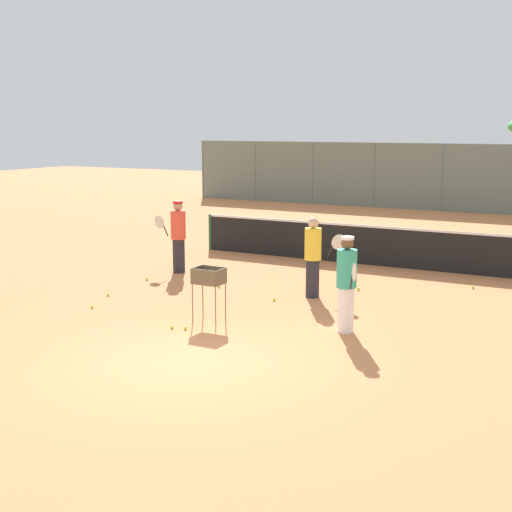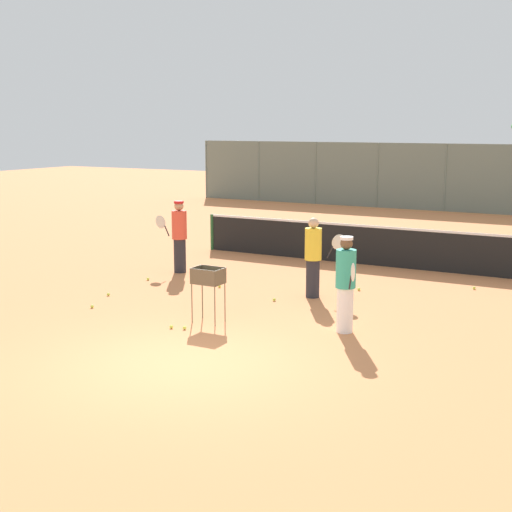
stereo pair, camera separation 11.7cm
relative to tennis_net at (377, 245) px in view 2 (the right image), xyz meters
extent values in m
plane|color=#D37F4C|center=(0.00, -8.99, -0.56)|extent=(80.00, 80.00, 0.00)
cylinder|color=#26592D|center=(-5.17, 0.00, -0.02)|extent=(0.10, 0.10, 1.07)
cube|color=black|center=(0.00, 0.00, -0.05)|extent=(10.34, 0.01, 1.01)
cube|color=white|center=(0.00, 0.00, 0.48)|extent=(10.34, 0.02, 0.06)
cylinder|color=slate|center=(-13.72, 13.00, 0.89)|extent=(0.08, 0.08, 2.90)
cylinder|color=slate|center=(-10.67, 13.00, 0.89)|extent=(0.08, 0.08, 2.90)
cylinder|color=slate|center=(-7.62, 13.00, 0.89)|extent=(0.08, 0.08, 2.90)
cylinder|color=slate|center=(-4.57, 13.00, 0.89)|extent=(0.08, 0.08, 2.90)
cylinder|color=slate|center=(-1.52, 13.00, 0.89)|extent=(0.08, 0.08, 2.90)
cube|color=slate|center=(0.00, 13.00, 0.89)|extent=(27.44, 0.01, 2.90)
cylinder|color=white|center=(1.55, -6.17, -0.15)|extent=(0.29, 0.29, 0.83)
cylinder|color=teal|center=(1.55, -6.17, 0.61)|extent=(0.36, 0.36, 0.69)
sphere|color=brown|center=(1.55, -6.17, 1.07)|extent=(0.22, 0.22, 0.22)
cylinder|color=white|center=(1.55, -6.17, 1.16)|extent=(0.23, 0.23, 0.06)
cylinder|color=black|center=(1.76, -6.47, 0.44)|extent=(0.11, 0.14, 0.27)
ellipsoid|color=silver|center=(1.86, -6.62, 0.66)|extent=(0.25, 0.34, 0.43)
cylinder|color=#26262D|center=(-4.10, -3.22, -0.13)|extent=(0.30, 0.30, 0.86)
cylinder|color=#E54C38|center=(-4.10, -3.22, 0.66)|extent=(0.38, 0.38, 0.72)
sphere|color=tan|center=(-4.10, -3.22, 1.13)|extent=(0.23, 0.23, 0.23)
cylinder|color=red|center=(-4.10, -3.22, 1.23)|extent=(0.24, 0.24, 0.06)
cylinder|color=black|center=(-4.47, -3.25, 0.48)|extent=(0.15, 0.04, 0.27)
ellipsoid|color=silver|center=(-4.65, -3.26, 0.70)|extent=(0.40, 0.06, 0.43)
cylinder|color=#26262D|center=(-0.05, -4.03, -0.15)|extent=(0.29, 0.29, 0.83)
cylinder|color=yellow|center=(-0.05, -4.03, 0.61)|extent=(0.36, 0.36, 0.69)
sphere|color=#DBB28C|center=(-0.05, -4.03, 1.07)|extent=(0.22, 0.22, 0.22)
cylinder|color=black|center=(0.27, -3.87, 0.44)|extent=(0.14, 0.09, 0.27)
ellipsoid|color=silver|center=(0.43, -3.78, 0.66)|extent=(0.37, 0.21, 0.43)
cylinder|color=brown|center=(-1.22, -6.97, -0.18)|extent=(0.02, 0.02, 0.75)
cylinder|color=brown|center=(-0.71, -6.97, -0.18)|extent=(0.02, 0.02, 0.75)
cylinder|color=brown|center=(-1.22, -6.61, -0.18)|extent=(0.02, 0.02, 0.75)
cylinder|color=brown|center=(-0.71, -6.61, -0.18)|extent=(0.02, 0.02, 0.75)
cube|color=brown|center=(-0.97, -6.79, 0.20)|extent=(0.55, 0.40, 0.01)
cube|color=brown|center=(-0.97, -6.99, 0.34)|extent=(0.55, 0.01, 0.30)
cube|color=brown|center=(-0.97, -6.59, 0.34)|extent=(0.55, 0.01, 0.30)
cube|color=brown|center=(-1.24, -6.79, 0.34)|extent=(0.01, 0.40, 0.30)
cube|color=brown|center=(-0.69, -6.79, 0.34)|extent=(0.01, 0.40, 0.30)
sphere|color=#D1E54C|center=(-0.80, -6.70, 0.29)|extent=(0.07, 0.07, 0.07)
sphere|color=#D1E54C|center=(-0.91, -6.82, 0.29)|extent=(0.07, 0.07, 0.07)
sphere|color=#D1E54C|center=(-1.12, -6.77, 0.29)|extent=(0.07, 0.07, 0.07)
sphere|color=#D1E54C|center=(-0.85, -6.80, 0.29)|extent=(0.07, 0.07, 0.07)
sphere|color=#D1E54C|center=(-0.99, -6.75, 0.24)|extent=(0.07, 0.07, 0.07)
sphere|color=#D1E54C|center=(-0.94, -6.87, 0.24)|extent=(0.07, 0.07, 0.07)
sphere|color=#D1E54C|center=(-0.98, -6.75, 0.24)|extent=(0.07, 0.07, 0.07)
sphere|color=#D1E54C|center=(-1.02, -6.82, 0.29)|extent=(0.07, 0.07, 0.07)
sphere|color=#D1E54C|center=(-1.13, -6.91, 0.24)|extent=(0.07, 0.07, 0.07)
sphere|color=#D1E54C|center=(-1.09, -6.83, 0.29)|extent=(0.07, 0.07, 0.07)
sphere|color=#D1E54C|center=(-4.02, -6.08, -0.53)|extent=(0.07, 0.07, 0.07)
sphere|color=#D1E54C|center=(-0.62, -4.74, -0.53)|extent=(0.07, 0.07, 0.07)
sphere|color=#D1E54C|center=(-1.07, -7.44, -0.53)|extent=(0.07, 0.07, 0.07)
sphere|color=#D1E54C|center=(-2.31, -4.22, -0.53)|extent=(0.07, 0.07, 0.07)
sphere|color=#D1E54C|center=(2.87, -1.57, -0.53)|extent=(0.07, 0.07, 0.07)
sphere|color=#D1E54C|center=(-3.62, -7.06, -0.53)|extent=(0.07, 0.07, 0.07)
sphere|color=#D1E54C|center=(0.61, -2.96, -0.53)|extent=(0.07, 0.07, 0.07)
sphere|color=#D1E54C|center=(-4.23, -4.38, -0.53)|extent=(0.07, 0.07, 0.07)
sphere|color=#D1E54C|center=(-1.33, -7.50, -0.53)|extent=(0.07, 0.07, 0.07)
cube|color=#B2B7BC|center=(-4.91, 17.19, -0.11)|extent=(4.20, 1.70, 0.90)
cube|color=#33383D|center=(-5.11, 17.19, 0.69)|extent=(2.20, 1.50, 0.70)
camera|label=1|loc=(6.03, -17.87, 3.13)|focal=50.00mm
camera|label=2|loc=(6.13, -17.82, 3.13)|focal=50.00mm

